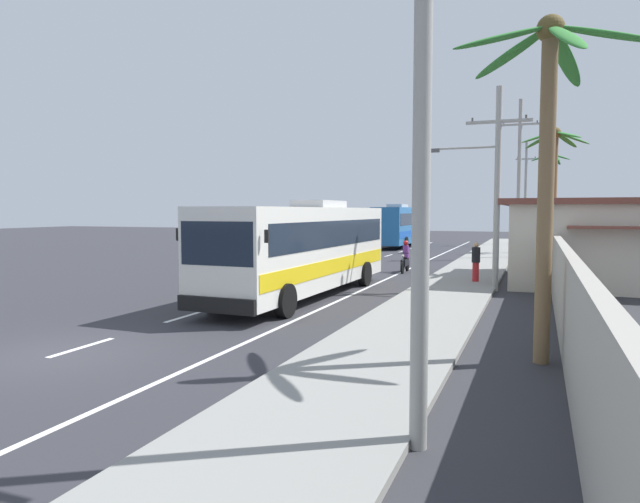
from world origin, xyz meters
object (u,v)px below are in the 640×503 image
utility_pole_distant (526,192)px  palm_nearest (550,185)px  coach_bus_foreground (304,246)px  pedestrian_near_kerb (476,261)px  palm_second (548,125)px  utility_pole_far (519,177)px  palm_third (554,174)px  utility_pole_mid (494,182)px  utility_pole_nearest (422,132)px  coach_bus_far_lane (401,225)px  motorcycle_beside_bus (405,259)px

utility_pole_distant → palm_nearest: size_ratio=1.25×
coach_bus_foreground → palm_nearest: 27.04m
pedestrian_near_kerb → utility_pole_distant: size_ratio=0.18×
utility_pole_distant → palm_second: utility_pole_distant is taller
utility_pole_far → coach_bus_foreground: bearing=-109.2°
pedestrian_near_kerb → palm_third: (3.12, 4.64, 3.97)m
utility_pole_mid → palm_second: bearing=-80.6°
utility_pole_mid → utility_pole_distant: size_ratio=0.85×
utility_pole_distant → palm_nearest: bearing=-79.8°
utility_pole_nearest → palm_nearest: utility_pole_nearest is taller
utility_pole_nearest → utility_pole_far: utility_pole_far is taller
pedestrian_near_kerb → utility_pole_far: utility_pole_far is taller
utility_pole_distant → palm_nearest: utility_pole_distant is taller
utility_pole_mid → utility_pole_far: bearing=88.5°
coach_bus_foreground → coach_bus_far_lane: (-3.29, 30.07, 0.08)m
motorcycle_beside_bus → utility_pole_far: bearing=63.6°
palm_third → utility_pole_distant: bearing=94.0°
pedestrian_near_kerb → utility_pole_nearest: (1.03, -17.64, 3.22)m
palm_nearest → palm_third: palm_nearest is taller
pedestrian_near_kerb → utility_pole_distant: (1.33, 30.08, 3.88)m
palm_nearest → pedestrian_near_kerb: bearing=-99.2°
coach_bus_foreground → utility_pole_nearest: (6.72, -11.95, 2.36)m
utility_pole_far → coach_bus_far_lane: bearing=135.0°
palm_nearest → palm_third: 15.01m
utility_pole_mid → palm_nearest: utility_pole_mid is taller
coach_bus_far_lane → utility_pole_far: bearing=-45.0°
coach_bus_foreground → palm_second: size_ratio=1.68×
utility_pole_nearest → palm_second: 5.46m
motorcycle_beside_bus → utility_pole_far: size_ratio=0.19×
utility_pole_mid → utility_pole_far: (0.41, 15.91, 1.11)m
pedestrian_near_kerb → utility_pole_distant: utility_pole_distant is taller
coach_bus_far_lane → motorcycle_beside_bus: size_ratio=6.19×
motorcycle_beside_bus → palm_nearest: palm_nearest is taller
coach_bus_foreground → coach_bus_far_lane: bearing=96.2°
coach_bus_foreground → palm_third: (8.81, 10.33, 3.11)m
coach_bus_foreground → utility_pole_mid: (6.50, 3.96, 2.45)m
pedestrian_near_kerb → coach_bus_foreground: bearing=-21.7°
palm_nearest → motorcycle_beside_bus: bearing=-114.2°
pedestrian_near_kerb → motorcycle_beside_bus: bearing=-110.1°
coach_bus_foreground → utility_pole_far: size_ratio=1.15×
utility_pole_nearest → utility_pole_far: bearing=89.6°
utility_pole_distant → palm_third: 25.50m
motorcycle_beside_bus → coach_bus_foreground: bearing=-100.5°
coach_bus_far_lane → utility_pole_nearest: 43.25m
pedestrian_near_kerb → palm_third: 6.85m
palm_second → coach_bus_foreground: bearing=140.8°
coach_bus_foreground → pedestrian_near_kerb: 8.09m
motorcycle_beside_bus → utility_pole_far: 12.59m
utility_pole_nearest → utility_pole_far: size_ratio=0.78×
utility_pole_nearest → palm_nearest: bearing=86.7°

